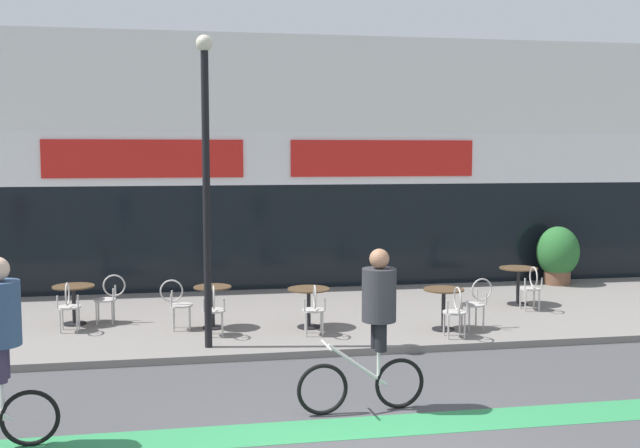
# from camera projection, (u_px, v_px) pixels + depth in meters

# --- Properties ---
(sidewalk_slab) EXTENTS (40.00, 5.50, 0.12)m
(sidewalk_slab) POSITION_uv_depth(u_px,v_px,m) (283.00, 317.00, 14.55)
(sidewalk_slab) COLOR slate
(sidewalk_slab) RESTS_ON ground
(storefront_facade) EXTENTS (40.00, 4.06, 5.91)m
(storefront_facade) POSITION_uv_depth(u_px,v_px,m) (259.00, 165.00, 18.89)
(storefront_facade) COLOR silver
(storefront_facade) RESTS_ON ground
(bike_lane_stripe) EXTENTS (36.00, 0.70, 0.01)m
(bike_lane_stripe) POSITION_uv_depth(u_px,v_px,m) (345.00, 428.00, 8.85)
(bike_lane_stripe) COLOR #2D844C
(bike_lane_stripe) RESTS_ON ground
(bistro_table_0) EXTENTS (0.75, 0.75, 0.72)m
(bistro_table_0) POSITION_uv_depth(u_px,v_px,m) (74.00, 296.00, 13.65)
(bistro_table_0) COLOR black
(bistro_table_0) RESTS_ON sidewalk_slab
(bistro_table_1) EXTENTS (0.67, 0.67, 0.76)m
(bistro_table_1) POSITION_uv_depth(u_px,v_px,m) (213.00, 298.00, 13.36)
(bistro_table_1) COLOR black
(bistro_table_1) RESTS_ON sidewalk_slab
(bistro_table_2) EXTENTS (0.76, 0.76, 0.71)m
(bistro_table_2) POSITION_uv_depth(u_px,v_px,m) (309.00, 299.00, 13.40)
(bistro_table_2) COLOR black
(bistro_table_2) RESTS_ON sidewalk_slab
(bistro_table_3) EXTENTS (0.72, 0.72, 0.74)m
(bistro_table_3) POSITION_uv_depth(u_px,v_px,m) (444.00, 300.00, 13.22)
(bistro_table_3) COLOR black
(bistro_table_3) RESTS_ON sidewalk_slab
(bistro_table_4) EXTENTS (0.77, 0.77, 0.77)m
(bistro_table_4) POSITION_uv_depth(u_px,v_px,m) (518.00, 278.00, 15.42)
(bistro_table_4) COLOR black
(bistro_table_4) RESTS_ON sidewalk_slab
(cafe_chair_0_near) EXTENTS (0.40, 0.58, 0.90)m
(cafe_chair_0_near) POSITION_uv_depth(u_px,v_px,m) (68.00, 303.00, 13.04)
(cafe_chair_0_near) COLOR #B7B2AD
(cafe_chair_0_near) RESTS_ON sidewalk_slab
(cafe_chair_0_side) EXTENTS (0.58, 0.41, 0.90)m
(cafe_chair_0_side) POSITION_uv_depth(u_px,v_px,m) (109.00, 295.00, 13.76)
(cafe_chair_0_side) COLOR #B7B2AD
(cafe_chair_0_side) RESTS_ON sidewalk_slab
(cafe_chair_1_near) EXTENTS (0.41, 0.58, 0.90)m
(cafe_chair_1_near) POSITION_uv_depth(u_px,v_px,m) (214.00, 307.00, 12.75)
(cafe_chair_1_near) COLOR #B7B2AD
(cafe_chair_1_near) RESTS_ON sidewalk_slab
(cafe_chair_1_side) EXTENTS (0.58, 0.41, 0.90)m
(cafe_chair_1_side) POSITION_uv_depth(u_px,v_px,m) (177.00, 301.00, 13.25)
(cafe_chair_1_side) COLOR #B7B2AD
(cafe_chair_1_side) RESTS_ON sidewalk_slab
(cafe_chair_2_near) EXTENTS (0.43, 0.59, 0.90)m
(cafe_chair_2_near) POSITION_uv_depth(u_px,v_px,m) (314.00, 306.00, 12.79)
(cafe_chair_2_near) COLOR #B7B2AD
(cafe_chair_2_near) RESTS_ON sidewalk_slab
(cafe_chair_3_near) EXTENTS (0.43, 0.59, 0.90)m
(cafe_chair_3_near) POSITION_uv_depth(u_px,v_px,m) (456.00, 308.00, 12.61)
(cafe_chair_3_near) COLOR #B7B2AD
(cafe_chair_3_near) RESTS_ON sidewalk_slab
(cafe_chair_3_side) EXTENTS (0.59, 0.44, 0.90)m
(cafe_chair_3_side) POSITION_uv_depth(u_px,v_px,m) (477.00, 300.00, 13.34)
(cafe_chair_3_side) COLOR #B7B2AD
(cafe_chair_3_side) RESTS_ON sidewalk_slab
(cafe_chair_4_near) EXTENTS (0.43, 0.59, 0.90)m
(cafe_chair_4_near) POSITION_uv_depth(u_px,v_px,m) (532.00, 285.00, 14.81)
(cafe_chair_4_near) COLOR #B7B2AD
(cafe_chair_4_near) RESTS_ON sidewalk_slab
(planter_pot) EXTENTS (1.00, 1.00, 1.38)m
(planter_pot) POSITION_uv_depth(u_px,v_px,m) (558.00, 254.00, 17.80)
(planter_pot) COLOR brown
(planter_pot) RESTS_ON sidewalk_slab
(lamp_post) EXTENTS (0.26, 0.26, 4.96)m
(lamp_post) POSITION_uv_depth(u_px,v_px,m) (206.00, 169.00, 11.82)
(lamp_post) COLOR black
(lamp_post) RESTS_ON sidewalk_slab
(cyclist_2) EXTENTS (1.67, 0.51, 2.07)m
(cyclist_2) POSITION_uv_depth(u_px,v_px,m) (375.00, 316.00, 9.36)
(cyclist_2) COLOR black
(cyclist_2) RESTS_ON ground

